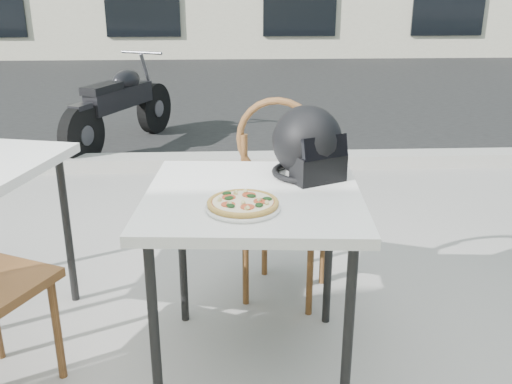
{
  "coord_description": "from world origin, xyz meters",
  "views": [
    {
      "loc": [
        0.11,
        -1.98,
        1.58
      ],
      "look_at": [
        0.2,
        -0.01,
        0.86
      ],
      "focal_mm": 40.0,
      "sensor_mm": 36.0,
      "label": 1
    }
  ],
  "objects_px": {
    "cafe_table_main": "(253,210)",
    "pizza": "(243,203)",
    "plate": "(243,208)",
    "helmet": "(308,146)",
    "cafe_chair_main": "(283,192)",
    "motorcycle": "(121,108)"
  },
  "relations": [
    {
      "from": "pizza",
      "to": "cafe_chair_main",
      "type": "relative_size",
      "value": 0.3
    },
    {
      "from": "pizza",
      "to": "helmet",
      "type": "height_order",
      "value": "helmet"
    },
    {
      "from": "pizza",
      "to": "helmet",
      "type": "relative_size",
      "value": 0.82
    },
    {
      "from": "pizza",
      "to": "plate",
      "type": "bearing_deg",
      "value": -123.6
    },
    {
      "from": "cafe_table_main",
      "to": "plate",
      "type": "relative_size",
      "value": 2.79
    },
    {
      "from": "pizza",
      "to": "motorcycle",
      "type": "relative_size",
      "value": 0.19
    },
    {
      "from": "cafe_table_main",
      "to": "pizza",
      "type": "distance_m",
      "value": 0.21
    },
    {
      "from": "plate",
      "to": "motorcycle",
      "type": "distance_m",
      "value": 4.02
    },
    {
      "from": "cafe_table_main",
      "to": "pizza",
      "type": "height_order",
      "value": "pizza"
    },
    {
      "from": "plate",
      "to": "cafe_table_main",
      "type": "bearing_deg",
      "value": 75.66
    },
    {
      "from": "cafe_table_main",
      "to": "cafe_chair_main",
      "type": "bearing_deg",
      "value": 72.29
    },
    {
      "from": "pizza",
      "to": "cafe_chair_main",
      "type": "bearing_deg",
      "value": 73.12
    },
    {
      "from": "helmet",
      "to": "cafe_chair_main",
      "type": "bearing_deg",
      "value": 76.57
    },
    {
      "from": "cafe_table_main",
      "to": "motorcycle",
      "type": "xyz_separation_m",
      "value": [
        -1.18,
        3.66,
        -0.33
      ]
    },
    {
      "from": "plate",
      "to": "pizza",
      "type": "bearing_deg",
      "value": 56.4
    },
    {
      "from": "pizza",
      "to": "motorcycle",
      "type": "xyz_separation_m",
      "value": [
        -1.13,
        3.83,
        -0.43
      ]
    },
    {
      "from": "helmet",
      "to": "cafe_chair_main",
      "type": "distance_m",
      "value": 0.48
    },
    {
      "from": "cafe_table_main",
      "to": "motorcycle",
      "type": "distance_m",
      "value": 3.86
    },
    {
      "from": "cafe_table_main",
      "to": "plate",
      "type": "xyz_separation_m",
      "value": [
        -0.05,
        -0.18,
        0.08
      ]
    },
    {
      "from": "cafe_table_main",
      "to": "pizza",
      "type": "xyz_separation_m",
      "value": [
        -0.05,
        -0.18,
        0.1
      ]
    },
    {
      "from": "helmet",
      "to": "motorcycle",
      "type": "bearing_deg",
      "value": 87.45
    },
    {
      "from": "cafe_table_main",
      "to": "helmet",
      "type": "distance_m",
      "value": 0.38
    }
  ]
}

